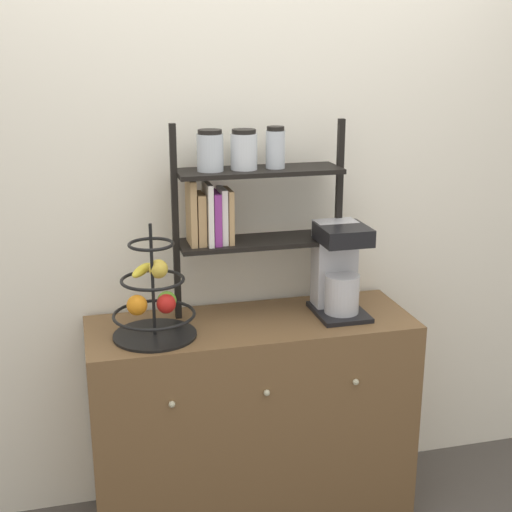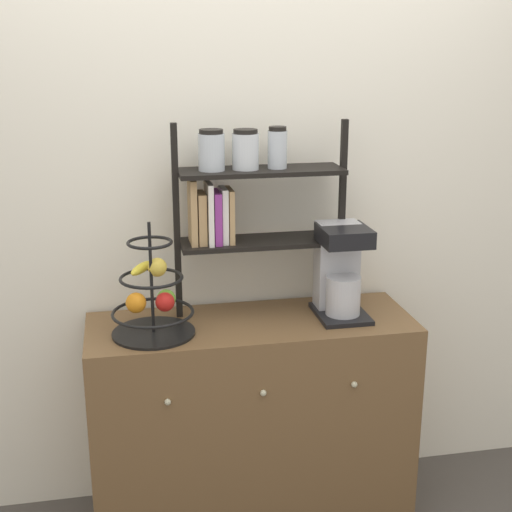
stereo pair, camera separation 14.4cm
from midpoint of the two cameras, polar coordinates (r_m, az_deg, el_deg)
The scene contains 5 objects.
wall_back at distance 2.90m, azimuth -3.09°, elevation 4.66°, with size 7.00×0.05×2.60m, color silver.
sideboard at distance 2.97m, azimuth -1.77°, elevation -13.05°, with size 1.27×0.46×0.86m.
coffee_maker at distance 2.82m, azimuth 5.15°, elevation -0.98°, with size 0.19×0.25×0.37m.
fruit_stand at distance 2.64m, azimuth -9.71°, elevation -3.59°, with size 0.31×0.31×0.43m.
shelf_hutch at distance 2.74m, azimuth -2.99°, elevation 4.95°, with size 0.68×0.20×0.76m.
Camera 1 is at (-0.62, -2.27, 1.91)m, focal length 50.00 mm.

